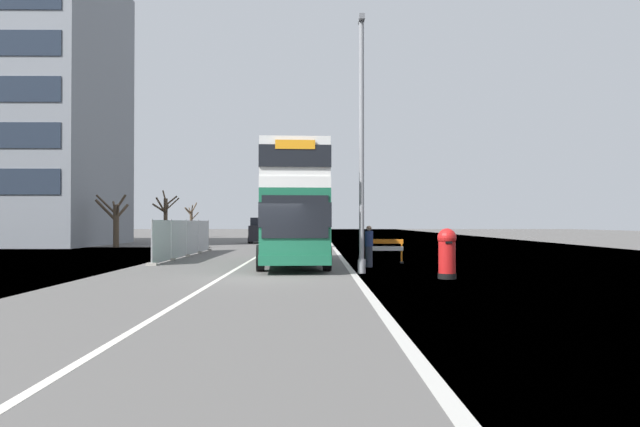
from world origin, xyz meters
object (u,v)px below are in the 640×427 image
Objects in this scene: red_pillar_postbox at (447,251)px; car_receding_mid at (261,231)px; car_oncoming_near at (297,232)px; pedestrian_at_kerb at (369,246)px; lamppost_foreground at (362,151)px; roadworks_barrier at (386,248)px; double_decker_bus at (292,205)px.

red_pillar_postbox is 34.93m from car_receding_mid.
pedestrian_at_kerb is at bearing -79.79° from car_oncoming_near.
lamppost_foreground is 4.89m from red_pillar_postbox.
roadworks_barrier is at bearing -75.24° from car_oncoming_near.
roadworks_barrier is at bearing -73.06° from car_receding_mid.
double_decker_bus is 6.73× the size of roadworks_barrier.
pedestrian_at_kerb reaches higher than red_pillar_postbox.
roadworks_barrier is (1.53, 5.39, -3.77)m from lamppost_foreground.
car_receding_mid is at bearing 101.54° from lamppost_foreground.
red_pillar_postbox is 0.38× the size of car_oncoming_near.
lamppost_foreground is (2.67, -4.11, 1.85)m from double_decker_bus.
car_oncoming_near reaches higher than car_receding_mid.
pedestrian_at_kerb is at bearing -112.67° from roadworks_barrier.
red_pillar_postbox is at bearing -38.92° from lamppost_foreground.
car_receding_mid reaches higher than pedestrian_at_kerb.
double_decker_bus is 1.11× the size of lamppost_foreground.
car_oncoming_near is 2.55× the size of pedestrian_at_kerb.
lamppost_foreground reaches higher than roadworks_barrier.
roadworks_barrier is 2.59m from pedestrian_at_kerb.
car_oncoming_near is at bearing 104.76° from roadworks_barrier.
lamppost_foreground is 6.07× the size of roadworks_barrier.
car_receding_mid is 2.27× the size of pedestrian_at_kerb.
lamppost_foreground is 22.92m from car_oncoming_near.
red_pillar_postbox is (2.63, -2.12, -3.53)m from lamppost_foreground.
double_decker_bus is 6.08× the size of pedestrian_at_kerb.
car_oncoming_near is (-4.50, 17.09, 0.43)m from roadworks_barrier.
double_decker_bus reaches higher than roadworks_barrier.
car_receding_mid is (-3.79, 27.50, -1.53)m from double_decker_bus.
double_decker_bus is at bearing -82.16° from car_receding_mid.
car_oncoming_near is (-5.60, 24.60, 0.19)m from red_pillar_postbox.
double_decker_bus reaches higher than car_oncoming_near.
roadworks_barrier is at bearing 67.33° from pedestrian_at_kerb.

